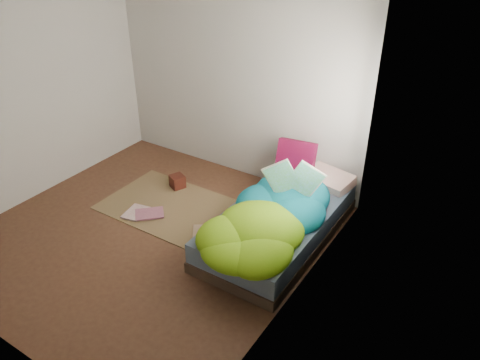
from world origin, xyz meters
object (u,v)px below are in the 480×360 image
pillow_magenta (296,159)px  bed (278,225)px  open_book (294,170)px  floor_book_a (127,211)px  floor_book_b (149,208)px  wooden_box (177,181)px

pillow_magenta → bed: bearing=-83.1°
open_book → floor_book_a: (-1.83, -0.61, -0.81)m
pillow_magenta → floor_book_a: 2.08m
open_book → floor_book_b: size_ratio=1.56×
open_book → pillow_magenta: bearing=92.7°
wooden_box → floor_book_a: bearing=-100.6°
floor_book_a → floor_book_b: bearing=31.9°
wooden_box → bed: bearing=-8.1°
floor_book_a → floor_book_b: 0.25m
open_book → floor_book_a: open_book is taller
bed → wooden_box: bed is taller
pillow_magenta → floor_book_a: pillow_magenta is taller
wooden_box → floor_book_b: size_ratio=0.50×
pillow_magenta → wooden_box: 1.56m
floor_book_a → pillow_magenta: bearing=29.3°
bed → pillow_magenta: pillow_magenta is taller
pillow_magenta → wooden_box: size_ratio=2.72×
bed → open_book: 0.68m
open_book → floor_book_b: bearing=173.4°
open_book → floor_book_a: size_ratio=1.64×
pillow_magenta → open_book: size_ratio=0.88×
bed → floor_book_b: 1.59m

